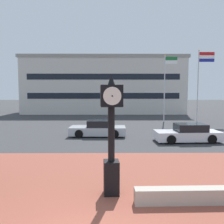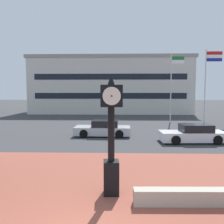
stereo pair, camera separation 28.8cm
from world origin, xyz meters
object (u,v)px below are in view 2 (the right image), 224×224
car_street_near (103,129)px  flagpole_secondary (208,78)px  street_clock (111,132)px  flagpole_primary (172,83)px  civic_building (111,86)px  car_street_mid (193,134)px

car_street_near → flagpole_secondary: (11.48, 8.73, 4.60)m
street_clock → flagpole_primary: size_ratio=0.52×
street_clock → flagpole_secondary: 22.22m
flagpole_primary → car_street_near: bearing=-130.4°
civic_building → flagpole_secondary: bearing=-50.5°
flagpole_primary → flagpole_secondary: flagpole_secondary is taller
car_street_near → civic_building: (-0.08, 22.77, 4.11)m
civic_building → car_street_mid: bearing=-75.2°
car_street_near → car_street_mid: (6.49, -2.16, -0.00)m
car_street_mid → civic_building: 26.11m
car_street_mid → flagpole_secondary: 12.84m
street_clock → car_street_mid: 10.22m
car_street_near → civic_building: 23.14m
car_street_near → flagpole_secondary: flagpole_secondary is taller
street_clock → flagpole_primary: 20.55m
car_street_near → flagpole_primary: (7.44, 8.73, 4.01)m
car_street_near → car_street_mid: same height
car_street_mid → civic_building: bearing=12.3°
car_street_mid → flagpole_secondary: (4.99, 10.90, 4.60)m
street_clock → civic_building: (-1.08, 33.39, 2.50)m
street_clock → flagpole_primary: (6.45, 19.36, 2.40)m
flagpole_primary → civic_building: size_ratio=0.30×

